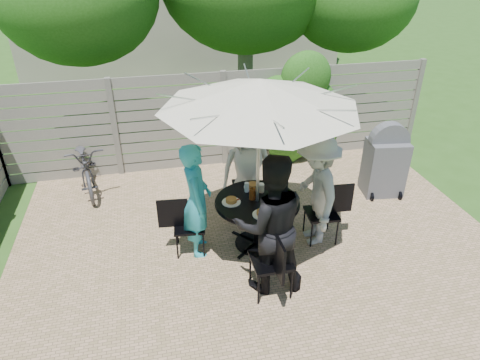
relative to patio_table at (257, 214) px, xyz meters
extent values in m
plane|color=#2B5019|center=(0.04, -0.34, -0.53)|extent=(60.00, 60.00, 0.00)
cube|color=tan|center=(0.04, 0.16, -0.52)|extent=(7.00, 6.00, 0.02)
cube|color=gray|center=(0.04, 2.66, 0.40)|extent=(8.00, 0.10, 1.85)
ellipsoid|color=#1D4F12|center=(1.44, 2.51, 0.37)|extent=(1.20, 0.70, 1.80)
cylinder|color=black|center=(0.00, 0.00, 0.21)|extent=(1.23, 1.23, 0.03)
cylinder|color=black|center=(0.00, 0.00, -0.16)|extent=(0.08, 0.08, 0.74)
cylinder|color=black|center=(0.00, 0.00, -0.51)|extent=(0.62, 0.62, 0.04)
cylinder|color=silver|center=(0.00, 0.00, 0.64)|extent=(0.04, 0.04, 2.33)
cone|color=beige|center=(0.00, 0.00, 1.75)|extent=(2.71, 2.71, 0.35)
cube|color=black|center=(0.07, 0.95, -0.09)|extent=(0.48, 0.48, 0.03)
cube|color=black|center=(0.10, 1.16, 0.15)|extent=(0.08, 0.43, 0.44)
imported|color=silver|center=(0.06, 0.83, 0.29)|extent=(0.83, 0.58, 1.63)
cube|color=black|center=(-0.95, 0.07, -0.10)|extent=(0.46, 0.46, 0.03)
cube|color=black|center=(-1.16, 0.09, 0.13)|extent=(0.42, 0.07, 0.43)
imported|color=#2BAABE|center=(-0.83, 0.06, 0.30)|extent=(0.44, 0.63, 1.66)
cube|color=black|center=(-0.07, -0.95, -0.04)|extent=(0.48, 0.48, 0.04)
cube|color=black|center=(-0.07, -1.19, 0.22)|extent=(0.03, 0.48, 0.49)
imported|color=black|center=(-0.06, -0.83, 0.40)|extent=(0.95, 0.76, 1.85)
cube|color=black|center=(0.95, -0.07, -0.08)|extent=(0.47, 0.47, 0.03)
cube|color=black|center=(1.17, -0.09, 0.16)|extent=(0.44, 0.06, 0.45)
imported|color=#B4B3AF|center=(0.83, -0.06, 0.31)|extent=(0.70, 1.13, 1.68)
cylinder|color=white|center=(0.03, 0.36, 0.24)|extent=(0.26, 0.26, 0.01)
cylinder|color=#A96731|center=(0.03, 0.36, 0.27)|extent=(0.15, 0.15, 0.05)
cylinder|color=white|center=(-0.36, 0.03, 0.24)|extent=(0.26, 0.26, 0.01)
cylinder|color=#A96731|center=(-0.36, 0.03, 0.27)|extent=(0.15, 0.15, 0.05)
cylinder|color=white|center=(-0.03, -0.36, 0.24)|extent=(0.26, 0.26, 0.01)
cylinder|color=#A96731|center=(-0.03, -0.36, 0.27)|extent=(0.15, 0.15, 0.05)
cylinder|color=white|center=(0.36, -0.03, 0.24)|extent=(0.26, 0.26, 0.01)
cylinder|color=#A96731|center=(0.36, -0.03, 0.27)|extent=(0.15, 0.15, 0.05)
cylinder|color=silver|center=(-0.09, 0.27, 0.30)|extent=(0.07, 0.07, 0.14)
cylinder|color=silver|center=(0.09, -0.27, 0.30)|extent=(0.07, 0.07, 0.14)
cylinder|color=silver|center=(0.27, 0.09, 0.30)|extent=(0.07, 0.07, 0.14)
cylinder|color=#59280C|center=(-0.06, 0.05, 0.31)|extent=(0.09, 0.09, 0.16)
cylinder|color=#C6B293|center=(0.12, 0.21, 0.29)|extent=(0.08, 0.08, 0.12)
imported|color=#333338|center=(-2.51, 2.26, -0.07)|extent=(0.93, 1.82, 0.91)
cube|color=#545559|center=(2.49, 0.95, -0.03)|extent=(0.70, 0.58, 0.99)
cylinder|color=#545559|center=(2.49, 0.95, 0.46)|extent=(0.67, 0.29, 0.65)
camera|label=1|loc=(-1.32, -4.81, 3.36)|focal=32.00mm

